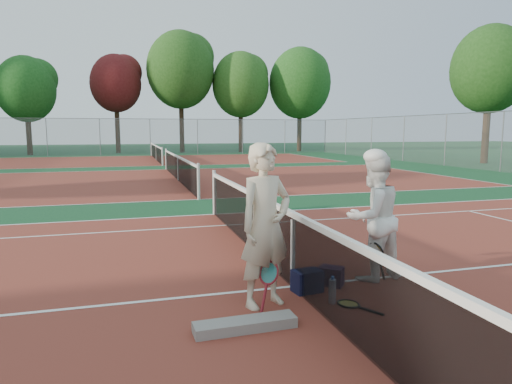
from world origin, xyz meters
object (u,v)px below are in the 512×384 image
Objects in this scene: sports_bag_navy at (307,281)px; player_a at (265,226)px; sports_bag_purple at (331,276)px; racket_red at (269,285)px; player_b at (373,217)px; racket_spare at (348,304)px; racket_black_held at (376,262)px; water_bottle at (332,291)px; net_main at (293,250)px.

player_a is at bearing -157.21° from sports_bag_navy.
sports_bag_navy is 0.43m from sports_bag_purple.
racket_red is at bearing -153.91° from sports_bag_purple.
racket_red is 1.72× the size of sports_bag_purple.
sports_bag_purple is at bearing -2.75° from player_b.
racket_red reaches higher than sports_bag_navy.
racket_spare is 0.72m from sports_bag_purple.
racket_red is at bearing 49.60° from racket_spare.
racket_black_held reaches higher than racket_red.
racket_spare is at bearing -37.14° from player_a.
racket_red reaches higher than water_bottle.
racket_red is at bearing -4.58° from racket_black_held.
net_main reaches higher than racket_spare.
racket_black_held is at bearing -33.78° from racket_red.
player_b is 4.83× the size of sports_bag_navy.
sports_bag_navy is at bearing 1.18° from player_b.
sports_bag_navy is (0.12, -0.23, -0.37)m from net_main.
sports_bag_purple is 1.06× the size of water_bottle.
player_b reaches higher than sports_bag_navy.
net_main is 20.09× the size of racket_red.
net_main is 5.66× the size of player_a.
racket_red is at bearing 173.76° from water_bottle.
player_a reaches higher than net_main.
racket_black_held is at bearing -5.01° from sports_bag_purple.
sports_bag_purple is at bearing 65.91° from water_bottle.
player_b reaches higher than sports_bag_purple.
racket_red reaches higher than sports_bag_purple.
racket_black_held is (1.17, -0.15, -0.23)m from net_main.
sports_bag_purple is (1.06, 0.41, -0.84)m from player_a.
racket_red reaches higher than racket_spare.
racket_black_held is at bearing 70.08° from player_b.
racket_red is (-1.71, -0.62, -0.61)m from player_b.
racket_red is at bearing -131.06° from net_main.
racket_black_held is 0.94× the size of racket_spare.
racket_red is (0.01, -0.10, -0.70)m from player_a.
racket_red is 0.97× the size of racket_black_held.
player_a reaches higher than racket_spare.
racket_red is 1.82× the size of water_bottle.
water_bottle is at bearing 10.95° from racket_black_held.
racket_spare is 1.89× the size of sports_bag_purple.
net_main is at bearing 0.11° from racket_red.
net_main is 1.20m from racket_black_held.
water_bottle is at bearing -73.18° from sports_bag_navy.
player_a reaches higher than player_b.
player_b is 0.62m from racket_black_held.
player_a is 3.44× the size of racket_black_held.
net_main is 6.23× the size of player_b.
racket_black_held is at bearing 4.52° from sports_bag_navy.
racket_black_held is 1.07m from water_bottle.
player_b reaches higher than net_main.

